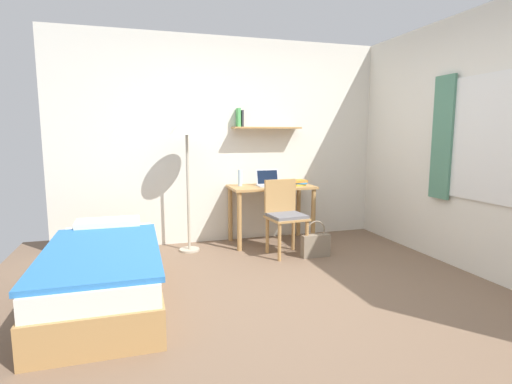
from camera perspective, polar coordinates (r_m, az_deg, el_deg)
name	(u,v)px	position (r m, az deg, el deg)	size (l,w,h in m)	color
ground_plane	(286,297)	(3.53, 4.40, -14.86)	(5.28, 5.28, 0.00)	brown
wall_back	(231,141)	(5.19, -3.58, 7.32)	(4.40, 0.27, 2.60)	silver
wall_right	(484,143)	(4.42, 29.97, 6.09)	(0.10, 4.40, 2.60)	silver
bed	(104,272)	(3.63, -20.97, -10.74)	(0.89, 1.94, 0.54)	#B2844C
desk	(271,196)	(5.06, 2.19, -0.64)	(1.06, 0.57, 0.74)	#B2844C
desk_chair	(285,213)	(4.61, 4.14, -3.05)	(0.45, 0.44, 0.87)	#B2844C
standing_lamp	(187,132)	(4.69, -9.94, 8.45)	(0.40, 0.40, 1.61)	#B2A893
laptop	(268,182)	(5.03, 1.80, 1.51)	(0.30, 0.22, 0.21)	#B7BABF
water_bottle	(240,178)	(4.99, -2.30, 2.03)	(0.06, 0.06, 0.21)	silver
book_stack	(298,182)	(5.10, 6.11, 1.38)	(0.20, 0.22, 0.07)	gold
handbag	(316,244)	(4.62, 8.55, -7.44)	(0.33, 0.11, 0.42)	gray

